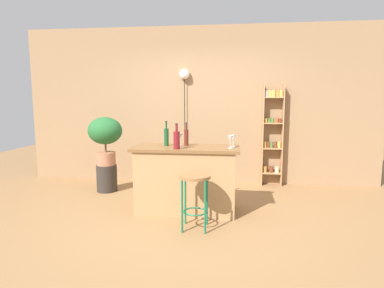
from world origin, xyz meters
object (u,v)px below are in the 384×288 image
at_px(bottle_wine_red, 166,136).
at_px(wine_glass_right, 233,138).
at_px(spice_shelf, 272,134).
at_px(plant_stool, 107,178).
at_px(wine_glass_center, 230,139).
at_px(pendant_globe_light, 184,77).
at_px(bottle_spirits_clear, 177,139).
at_px(bar_stool, 195,188).
at_px(potted_plant, 105,135).
at_px(bottle_olive_oil, 186,137).
at_px(wine_glass_left, 180,136).

relative_size(bottle_wine_red, wine_glass_right, 2.06).
distance_m(spice_shelf, plant_stool, 2.93).
height_order(wine_glass_center, pendant_globe_light, pendant_globe_light).
xyz_separation_m(bottle_spirits_clear, wine_glass_right, (0.71, 0.29, -0.01)).
relative_size(bottle_wine_red, wine_glass_center, 2.06).
height_order(bar_stool, bottle_spirits_clear, bottle_spirits_clear).
height_order(wine_glass_center, wine_glass_right, same).
height_order(potted_plant, wine_glass_right, potted_plant).
relative_size(plant_stool, wine_glass_right, 2.69).
bearing_deg(wine_glass_right, spice_shelf, 64.03).
relative_size(bottle_spirits_clear, bottle_wine_red, 0.96).
relative_size(bottle_olive_oil, bottle_spirits_clear, 0.97).
bearing_deg(wine_glass_center, spice_shelf, 64.87).
xyz_separation_m(bottle_spirits_clear, wine_glass_center, (0.68, 0.15, -0.01)).
relative_size(bottle_spirits_clear, wine_glass_right, 1.99).
relative_size(wine_glass_left, pendant_globe_light, 0.08).
distance_m(bar_stool, plant_stool, 2.15).
height_order(bottle_wine_red, wine_glass_left, bottle_wine_red).
xyz_separation_m(wine_glass_left, pendant_globe_light, (-0.13, 1.35, 0.91)).
relative_size(potted_plant, wine_glass_right, 4.82).
bearing_deg(bottle_wine_red, plant_stool, 148.18).
bearing_deg(bottle_wine_red, bottle_spirits_clear, -55.41).
xyz_separation_m(potted_plant, wine_glass_left, (1.33, -0.60, 0.06)).
bearing_deg(spice_shelf, bottle_spirits_clear, -129.52).
height_order(bar_stool, wine_glass_right, wine_glass_right).
bearing_deg(pendant_globe_light, potted_plant, -148.27).
distance_m(bottle_wine_red, pendant_globe_light, 1.72).
bearing_deg(bar_stool, wine_glass_left, 110.95).
relative_size(wine_glass_left, wine_glass_right, 1.00).
bearing_deg(potted_plant, plant_stool, 0.00).
height_order(spice_shelf, bottle_wine_red, spice_shelf).
distance_m(bottle_spirits_clear, wine_glass_right, 0.77).
distance_m(potted_plant, wine_glass_left, 1.46).
distance_m(plant_stool, wine_glass_right, 2.32).
xyz_separation_m(bar_stool, spice_shelf, (1.12, 2.08, 0.43)).
bearing_deg(wine_glass_left, bottle_wine_red, -144.74).
bearing_deg(wine_glass_center, pendant_globe_light, 117.55).
distance_m(bottle_wine_red, wine_glass_left, 0.21).
height_order(plant_stool, bottle_spirits_clear, bottle_spirits_clear).
distance_m(potted_plant, bottle_spirits_clear, 1.68).
bearing_deg(potted_plant, wine_glass_left, -24.35).
height_order(plant_stool, pendant_globe_light, pendant_globe_light).
distance_m(bar_stool, pendant_globe_light, 2.59).
bearing_deg(plant_stool, spice_shelf, 14.31).
height_order(bottle_wine_red, pendant_globe_light, pendant_globe_light).
xyz_separation_m(bottle_olive_oil, wine_glass_center, (0.60, -0.17, -0.00)).
height_order(bottle_olive_oil, wine_glass_right, bottle_olive_oil).
xyz_separation_m(spice_shelf, bottle_olive_oil, (-1.32, -1.38, 0.09)).
height_order(spice_shelf, wine_glass_left, spice_shelf).
bearing_deg(pendant_globe_light, plant_stool, -148.27).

